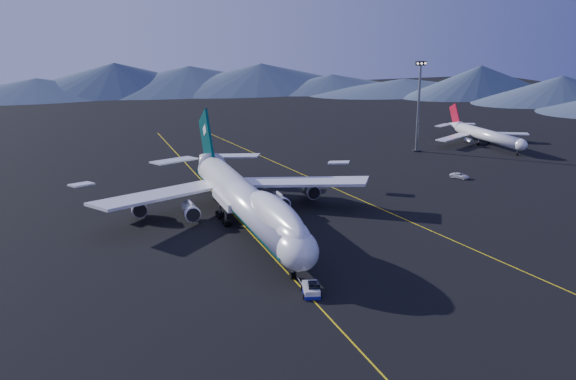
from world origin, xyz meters
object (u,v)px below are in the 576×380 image
object	(u,v)px
service_van	(460,176)
floodlight_mast	(418,106)
pushback_tug	(311,290)
boeing_747	(245,200)
second_jet	(485,135)

from	to	relation	value
service_van	floodlight_mast	world-z (taller)	floodlight_mast
pushback_tug	floodlight_mast	distance (m)	109.92
service_van	boeing_747	bearing A→B (deg)	165.12
second_jet	service_van	xyz separation A→B (m)	(-31.99, -33.21, -2.74)
pushback_tug	floodlight_mast	xyz separation A→B (m)	(68.93, 84.62, 13.09)
boeing_747	floodlight_mast	world-z (taller)	floodlight_mast
boeing_747	pushback_tug	bearing A→B (deg)	-89.10
second_jet	pushback_tug	bearing A→B (deg)	-140.86
boeing_747	floodlight_mast	size ratio (longest dim) A/B	2.67
boeing_747	pushback_tug	distance (m)	33.45
pushback_tug	service_van	size ratio (longest dim) A/B	1.09
second_jet	floodlight_mast	size ratio (longest dim) A/B	1.46
service_van	floodlight_mast	size ratio (longest dim) A/B	0.18
second_jet	service_van	world-z (taller)	second_jet
pushback_tug	service_van	bearing A→B (deg)	55.18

